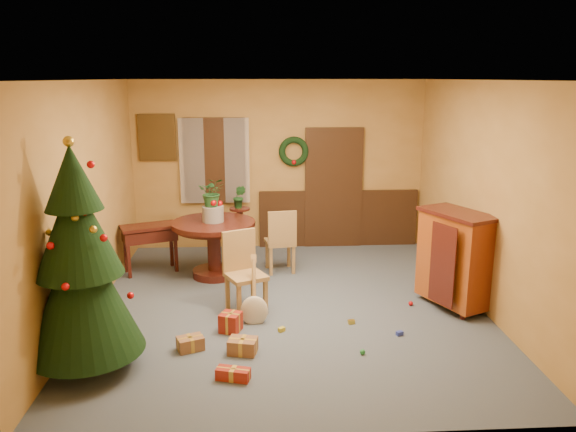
{
  "coord_description": "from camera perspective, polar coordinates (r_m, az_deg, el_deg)",
  "views": [
    {
      "loc": [
        -0.4,
        -6.86,
        2.93
      ],
      "look_at": [
        0.02,
        0.4,
        1.13
      ],
      "focal_mm": 35.0,
      "sensor_mm": 36.0,
      "label": 1
    }
  ],
  "objects": [
    {
      "name": "writing_desk",
      "position": [
        8.83,
        -13.86,
        -2.06
      ],
      "size": [
        0.93,
        0.69,
        0.75
      ],
      "color": "black",
      "rests_on": "floor"
    },
    {
      "name": "chair_near",
      "position": [
        7.2,
        -4.58,
        -5.36
      ],
      "size": [
        0.6,
        0.6,
        1.04
      ],
      "color": "olive",
      "rests_on": "floor"
    },
    {
      "name": "urn",
      "position": [
        8.34,
        -7.63,
        0.21
      ],
      "size": [
        0.32,
        0.32,
        0.23
      ],
      "primitive_type": "cylinder",
      "color": "slate",
      "rests_on": "dining_table"
    },
    {
      "name": "guitar",
      "position": [
        6.86,
        -3.48,
        -7.79
      ],
      "size": [
        0.43,
        0.57,
        0.78
      ],
      "primitive_type": null,
      "rotation": [
        -0.49,
        0.0,
        -0.2
      ],
      "color": "beige",
      "rests_on": "floor"
    },
    {
      "name": "gift_b",
      "position": [
        6.79,
        -5.85,
        -10.69
      ],
      "size": [
        0.29,
        0.29,
        0.23
      ],
      "color": "maroon",
      "rests_on": "floor"
    },
    {
      "name": "chair_far",
      "position": [
        8.55,
        -0.72,
        -2.36
      ],
      "size": [
        0.49,
        0.49,
        1.0
      ],
      "color": "olive",
      "rests_on": "floor"
    },
    {
      "name": "plant_stand",
      "position": [
        9.24,
        -4.89,
        -1.15
      ],
      "size": [
        0.33,
        0.33,
        0.86
      ],
      "color": "black",
      "rests_on": "floor"
    },
    {
      "name": "toy_c",
      "position": [
        6.78,
        -0.65,
        -11.45
      ],
      "size": [
        0.09,
        0.09,
        0.05
      ],
      "primitive_type": "cube",
      "rotation": [
        0.0,
        0.0,
        0.69
      ],
      "color": "gold",
      "rests_on": "floor"
    },
    {
      "name": "gift_c",
      "position": [
        6.44,
        -9.89,
        -12.63
      ],
      "size": [
        0.33,
        0.28,
        0.15
      ],
      "color": "brown",
      "rests_on": "floor"
    },
    {
      "name": "toy_a",
      "position": [
        6.82,
        11.27,
        -11.61
      ],
      "size": [
        0.09,
        0.08,
        0.05
      ],
      "primitive_type": "cube",
      "rotation": [
        0.0,
        0.0,
        0.42
      ],
      "color": "#2637A4",
      "rests_on": "floor"
    },
    {
      "name": "gift_d",
      "position": [
        5.83,
        -5.59,
        -15.68
      ],
      "size": [
        0.36,
        0.22,
        0.12
      ],
      "color": "maroon",
      "rests_on": "floor"
    },
    {
      "name": "dining_table",
      "position": [
        8.44,
        -7.55,
        -2.25
      ],
      "size": [
        1.24,
        1.24,
        0.86
      ],
      "color": "black",
      "rests_on": "floor"
    },
    {
      "name": "toy_b",
      "position": [
        6.32,
        7.58,
        -13.53
      ],
      "size": [
        0.06,
        0.06,
        0.06
      ],
      "primitive_type": "sphere",
      "color": "#227F35",
      "rests_on": "floor"
    },
    {
      "name": "stand_plant",
      "position": [
        9.12,
        -4.96,
        1.97
      ],
      "size": [
        0.24,
        0.21,
        0.38
      ],
      "primitive_type": "imported",
      "rotation": [
        0.0,
        0.0,
        -0.26
      ],
      "color": "#19471E",
      "rests_on": "plant_stand"
    },
    {
      "name": "sideboard",
      "position": [
        7.55,
        16.63,
        -3.98
      ],
      "size": [
        0.9,
        1.13,
        1.28
      ],
      "color": "#5A160A",
      "rests_on": "floor"
    },
    {
      "name": "toy_e",
      "position": [
        7.02,
        6.45,
        -10.64
      ],
      "size": [
        0.09,
        0.07,
        0.05
      ],
      "primitive_type": "cube",
      "rotation": [
        0.0,
        0.0,
        0.24
      ],
      "color": "gold",
      "rests_on": "floor"
    },
    {
      "name": "centerpiece_plant",
      "position": [
        8.27,
        -7.7,
        2.42
      ],
      "size": [
        0.38,
        0.33,
        0.43
      ],
      "primitive_type": "imported",
      "color": "#1E4C23",
      "rests_on": "urn"
    },
    {
      "name": "gift_a",
      "position": [
        6.3,
        -4.62,
        -13.01
      ],
      "size": [
        0.34,
        0.28,
        0.17
      ],
      "color": "brown",
      "rests_on": "floor"
    },
    {
      "name": "christmas_tree",
      "position": [
        5.92,
        -20.38,
        -4.6
      ],
      "size": [
        1.16,
        1.16,
        2.4
      ],
      "color": "#382111",
      "rests_on": "floor"
    },
    {
      "name": "toy_d",
      "position": [
        7.66,
        12.36,
        -8.67
      ],
      "size": [
        0.06,
        0.06,
        0.06
      ],
      "primitive_type": "sphere",
      "color": "red",
      "rests_on": "floor"
    },
    {
      "name": "room_envelope",
      "position": [
        9.76,
        0.31,
        3.2
      ],
      "size": [
        5.5,
        5.5,
        5.5
      ],
      "color": "#3B4555",
      "rests_on": "ground"
    }
  ]
}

